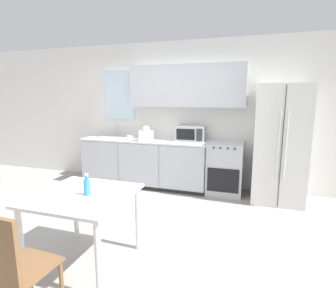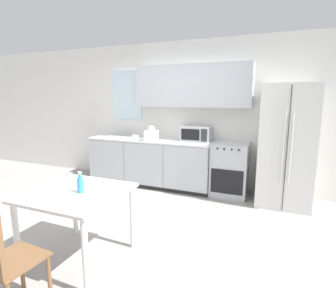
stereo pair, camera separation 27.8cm
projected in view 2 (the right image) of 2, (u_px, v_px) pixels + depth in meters
ground_plane at (130, 226)px, 3.46m from camera, size 12.00×12.00×0.00m
wall_back at (182, 109)px, 4.96m from camera, size 12.00×0.38×2.70m
kitchen_counter at (151, 162)px, 5.05m from camera, size 2.42×0.66×0.90m
oven_range at (230, 169)px, 4.52m from camera, size 0.60×0.61×0.92m
refrigerator at (286, 146)px, 4.06m from camera, size 0.79×0.77×1.88m
kitchen_sink at (121, 136)px, 5.22m from camera, size 0.58×0.44×0.24m
microwave at (196, 134)px, 4.74m from camera, size 0.52×0.34×0.27m
coffee_mug at (135, 137)px, 4.85m from camera, size 0.12×0.08×0.09m
grocery_bag_0 at (151, 134)px, 4.78m from camera, size 0.29×0.27×0.28m
dining_table at (77, 202)px, 2.67m from camera, size 0.93×0.91×0.75m
drink_bottle at (80, 184)px, 2.60m from camera, size 0.07×0.07×0.21m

